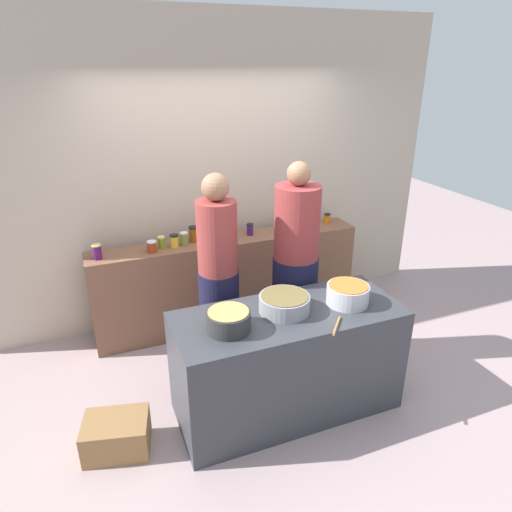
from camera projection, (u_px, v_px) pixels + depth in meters
name	position (u px, v px, depth m)	size (l,w,h in m)	color
ground	(271.00, 383.00, 3.94)	(12.00, 12.00, 0.00)	#A78E90
storefront_wall	(215.00, 174.00, 4.58)	(4.80, 0.12, 3.00)	#BEAB96
display_shelf	(229.00, 281.00, 4.69)	(2.70, 0.36, 0.93)	brown
prep_table	(287.00, 362.00, 3.51)	(1.70, 0.70, 0.86)	#34363C
preserve_jar_0	(97.00, 252.00, 4.03)	(0.08, 0.08, 0.14)	#4A154E
preserve_jar_1	(152.00, 247.00, 4.18)	(0.09, 0.09, 0.11)	#A43514
preserve_jar_2	(161.00, 242.00, 4.26)	(0.07, 0.07, 0.12)	olive
preserve_jar_3	(174.00, 241.00, 4.29)	(0.08, 0.08, 0.12)	yellow
preserve_jar_4	(184.00, 239.00, 4.34)	(0.08, 0.08, 0.13)	olive
preserve_jar_5	(194.00, 234.00, 4.42)	(0.09, 0.09, 0.15)	#955011
preserve_jar_6	(217.00, 234.00, 4.46)	(0.07, 0.07, 0.12)	brown
preserve_jar_7	(226.00, 230.00, 4.54)	(0.09, 0.09, 0.13)	brown
preserve_jar_8	(250.00, 229.00, 4.58)	(0.07, 0.07, 0.12)	#3F1C5E
preserve_jar_9	(286.00, 225.00, 4.72)	(0.08, 0.08, 0.11)	gold
preserve_jar_10	(327.00, 218.00, 4.92)	(0.07, 0.07, 0.10)	orange
cooking_pot_left	(229.00, 321.00, 3.11)	(0.31, 0.31, 0.14)	#2D2D2D
cooking_pot_center	(284.00, 303.00, 3.34)	(0.37, 0.37, 0.13)	gray
cooking_pot_right	(348.00, 294.00, 3.44)	(0.32, 0.32, 0.15)	#B7B7BC
wooden_spoon	(337.00, 326.00, 3.16)	(0.02, 0.02, 0.24)	#9E703D
cook_with_tongs	(219.00, 288.00, 3.79)	(0.34, 0.34, 1.78)	#181733
cook_in_cap	(295.00, 277.00, 3.95)	(0.39, 0.39, 1.83)	#141632
bread_crate	(117.00, 435.00, 3.22)	(0.45, 0.33, 0.26)	olive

